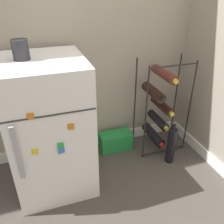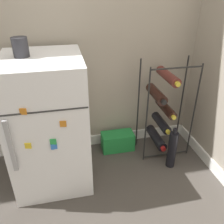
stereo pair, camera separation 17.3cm
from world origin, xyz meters
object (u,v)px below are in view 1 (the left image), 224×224
Objects in this scene: wine_rack at (158,107)px; soda_box at (115,141)px; fridge_top_cup at (21,50)px; loose_bottle_floor at (171,145)px; mini_fridge at (50,127)px.

soda_box is (-0.33, 0.09, -0.32)m from wine_rack.
loose_bottle_floor is at bearing -7.04° from fridge_top_cup.
mini_fridge reaches higher than wine_rack.
fridge_top_cup is 1.27m from loose_bottle_floor.
soda_box is at bearing 16.12° from fridge_top_cup.
fridge_top_cup is 0.32× the size of loose_bottle_floor.
wine_rack is at bearing -15.29° from soda_box.
wine_rack reaches higher than soda_box.
soda_box is at bearing 164.71° from wine_rack.
wine_rack is 7.06× the size of fridge_top_cup.
loose_bottle_floor is at bearing -6.49° from mini_fridge.
mini_fridge is 0.94m from loose_bottle_floor.
mini_fridge is 2.61× the size of loose_bottle_floor.
wine_rack is (0.86, 0.11, -0.05)m from mini_fridge.
mini_fridge reaches higher than loose_bottle_floor.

